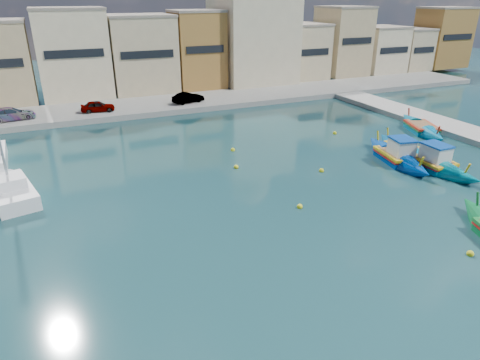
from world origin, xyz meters
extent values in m
plane|color=#113134|center=(0.00, 0.00, 0.00)|extent=(160.00, 160.00, 0.00)
cube|color=gray|center=(0.00, 32.00, 0.30)|extent=(80.00, 8.00, 0.60)
cube|color=beige|center=(-13.86, 39.12, 5.55)|extent=(7.88, 6.24, 9.89)
cube|color=gray|center=(-13.86, 39.12, 10.64)|extent=(8.04, 6.37, 0.30)
cube|color=black|center=(-13.86, 35.95, 6.04)|extent=(6.30, 0.10, 0.90)
cube|color=tan|center=(-5.74, 39.72, 5.09)|extent=(7.88, 7.44, 8.99)
cube|color=gray|center=(-5.74, 39.72, 9.74)|extent=(8.04, 7.59, 0.30)
cube|color=black|center=(-5.74, 35.95, 5.54)|extent=(6.30, 0.10, 0.90)
cube|color=#A77434|center=(1.54, 39.07, 5.31)|extent=(6.17, 6.13, 9.43)
cube|color=gray|center=(1.54, 39.07, 10.18)|extent=(6.29, 6.26, 0.30)
cube|color=black|center=(1.54, 35.95, 5.78)|extent=(4.93, 0.10, 0.90)
cube|color=tan|center=(9.05, 39.85, 3.63)|extent=(7.31, 7.69, 6.05)
cube|color=gray|center=(9.05, 39.85, 6.80)|extent=(7.46, 7.85, 0.30)
cube|color=black|center=(9.05, 35.95, 3.93)|extent=(5.85, 0.10, 0.90)
cube|color=tan|center=(17.02, 39.65, 4.31)|extent=(7.54, 7.30, 7.41)
cube|color=gray|center=(17.02, 39.65, 8.16)|extent=(7.69, 7.45, 0.30)
cube|color=black|center=(17.02, 35.95, 4.68)|extent=(6.03, 0.10, 0.90)
cube|color=tan|center=(24.93, 39.49, 5.42)|extent=(6.36, 6.97, 9.63)
cube|color=gray|center=(24.93, 39.49, 10.38)|extent=(6.48, 7.11, 0.30)
cube|color=black|center=(24.93, 35.95, 5.90)|extent=(5.09, 0.10, 0.90)
cube|color=beige|center=(32.15, 39.35, 3.93)|extent=(6.63, 6.70, 6.65)
cube|color=gray|center=(32.15, 39.35, 7.40)|extent=(6.76, 6.83, 0.30)
cube|color=black|center=(32.15, 35.95, 4.26)|extent=(5.30, 0.10, 0.90)
cube|color=tan|center=(38.26, 39.75, 3.70)|extent=(5.08, 7.51, 6.20)
cube|color=gray|center=(38.26, 39.75, 6.95)|extent=(5.18, 7.66, 0.30)
cube|color=black|center=(38.26, 35.95, 4.01)|extent=(4.06, 0.10, 0.90)
cube|color=#A77434|center=(45.15, 39.00, 5.27)|extent=(7.79, 6.00, 9.33)
cube|color=gray|center=(45.15, 39.00, 10.08)|extent=(7.95, 6.12, 0.30)
cube|color=black|center=(45.15, 35.95, 5.73)|extent=(6.23, 0.10, 0.90)
cube|color=beige|center=(10.00, 40.00, 6.60)|extent=(10.00, 10.00, 12.00)
imported|color=#4C1919|center=(-12.67, 30.50, 1.19)|extent=(3.56, 1.67, 1.18)
imported|color=#4C1919|center=(-2.64, 30.50, 1.21)|extent=(3.88, 2.16, 1.21)
imported|color=#4C1919|center=(-20.95, 30.50, 1.24)|extent=(4.69, 2.57, 1.29)
cube|color=#00879A|center=(8.51, 5.51, 0.21)|extent=(2.07, 3.69, 1.03)
cone|color=#00879A|center=(8.52, 8.55, 0.26)|extent=(2.07, 3.38, 2.64)
cone|color=#00879A|center=(8.50, 2.46, 0.26)|extent=(2.07, 3.38, 2.64)
cube|color=yellow|center=(8.51, 5.51, 0.64)|extent=(2.15, 3.89, 0.19)
cube|color=red|center=(8.51, 5.51, 0.45)|extent=(2.17, 3.76, 0.10)
cube|color=olive|center=(8.51, 5.51, 0.72)|extent=(1.76, 3.35, 0.06)
cylinder|color=yellow|center=(8.52, 8.86, 0.93)|extent=(0.15, 0.49, 1.12)
cylinder|color=yellow|center=(8.50, 2.16, 0.93)|extent=(0.15, 0.49, 1.12)
cube|color=white|center=(8.51, 4.97, 1.29)|extent=(1.45, 1.88, 1.13)
cube|color=#0F47A5|center=(8.51, 4.97, 1.92)|extent=(1.53, 2.01, 0.12)
cube|color=#0040A9|center=(7.14, 7.37, 0.21)|extent=(2.80, 3.78, 1.07)
cone|color=#0040A9|center=(7.73, 10.13, 0.27)|extent=(2.75, 3.55, 2.67)
cone|color=#0040A9|center=(6.55, 4.62, 0.27)|extent=(2.75, 3.55, 2.67)
cube|color=gold|center=(7.14, 7.37, 0.66)|extent=(2.92, 3.98, 0.19)
cube|color=red|center=(7.14, 7.37, 0.47)|extent=(2.92, 3.86, 0.11)
cube|color=olive|center=(7.14, 7.37, 0.75)|extent=(2.42, 3.41, 0.06)
cylinder|color=gold|center=(7.79, 10.40, 0.96)|extent=(0.25, 0.53, 1.16)
cylinder|color=gold|center=(6.49, 4.35, 0.96)|extent=(0.25, 0.53, 1.16)
cube|color=white|center=(7.03, 6.89, 1.33)|extent=(1.82, 2.01, 1.17)
cube|color=#0F47A5|center=(7.03, 6.89, 1.99)|extent=(1.93, 2.15, 0.13)
cube|color=#0074A4|center=(15.00, 12.61, 0.21)|extent=(3.16, 3.93, 1.04)
cone|color=#0074A4|center=(16.01, 15.26, 0.26)|extent=(3.07, 3.70, 2.61)
cone|color=#0074A4|center=(13.99, 9.97, 0.26)|extent=(3.07, 3.70, 2.61)
cube|color=red|center=(15.00, 12.61, 0.64)|extent=(3.30, 4.14, 0.19)
cube|color=#197F33|center=(15.00, 12.61, 0.46)|extent=(3.28, 4.03, 0.10)
cube|color=olive|center=(15.00, 12.61, 0.73)|extent=(2.76, 3.53, 0.06)
cylinder|color=red|center=(16.11, 15.52, 0.93)|extent=(0.31, 0.51, 1.13)
cylinder|color=red|center=(13.89, 9.71, 0.93)|extent=(0.31, 0.51, 1.13)
cube|color=#005EA0|center=(8.97, 8.47, 0.20)|extent=(2.50, 3.29, 0.98)
cone|color=#005EA0|center=(9.45, 10.87, 0.24)|extent=(2.46, 3.11, 2.42)
cone|color=#005EA0|center=(8.49, 6.07, 0.24)|extent=(2.46, 3.11, 2.42)
cube|color=yellow|center=(8.97, 8.47, 0.61)|extent=(2.61, 3.46, 0.18)
cube|color=red|center=(8.97, 8.47, 0.43)|extent=(2.61, 3.36, 0.10)
cube|color=olive|center=(8.97, 8.47, 0.69)|extent=(2.16, 2.97, 0.06)
cylinder|color=yellow|center=(9.50, 11.11, 0.88)|extent=(0.23, 0.48, 1.07)
cylinder|color=yellow|center=(8.44, 5.83, 0.88)|extent=(0.23, 0.48, 1.07)
cone|color=#0B7437|center=(4.77, -1.94, 0.27)|extent=(3.15, 3.88, 2.71)
cylinder|color=#197D30|center=(4.87, -1.66, 0.96)|extent=(0.31, 0.53, 1.16)
cube|color=white|center=(-20.26, 11.95, 0.33)|extent=(3.41, 5.73, 1.24)
cone|color=white|center=(-21.02, 15.31, 0.33)|extent=(2.91, 3.49, 2.29)
cube|color=white|center=(-20.26, 11.95, 1.29)|extent=(2.10, 2.24, 0.67)
sphere|color=#FFF71A|center=(-4.03, 3.50, 0.08)|extent=(0.36, 0.36, 0.36)
sphere|color=#FFF71A|center=(0.52, 7.92, 0.08)|extent=(0.36, 0.36, 0.36)
sphere|color=#FFF71A|center=(6.94, 15.29, 0.08)|extent=(0.36, 0.36, 0.36)
sphere|color=#FFF71A|center=(-5.01, 11.14, 0.08)|extent=(0.36, 0.36, 0.36)
sphere|color=#FFF71A|center=(1.14, -4.50, 0.08)|extent=(0.36, 0.36, 0.36)
sphere|color=#FFF71A|center=(-3.71, 14.84, 0.08)|extent=(0.36, 0.36, 0.36)
camera|label=1|loc=(-16.93, -16.52, 12.13)|focal=32.00mm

